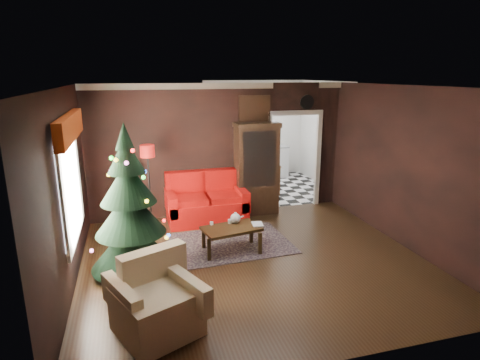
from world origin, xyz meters
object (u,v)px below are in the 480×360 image
object	(u,v)px
coffee_table	(231,239)
armchair	(156,297)
wall_clock	(307,102)
floor_lamp	(150,189)
loveseat	(206,198)
teapot	(235,218)
curio_cabinet	(256,171)
christmas_tree	(130,208)
kitchen_table	(263,178)

from	to	relation	value
coffee_table	armchair	bearing A→B (deg)	-125.97
wall_clock	floor_lamp	bearing A→B (deg)	-170.11
loveseat	teapot	bearing A→B (deg)	-80.15
curio_cabinet	floor_lamp	bearing A→B (deg)	-169.40
christmas_tree	coffee_table	distance (m)	1.86
loveseat	armchair	xyz separation A→B (m)	(-1.28, -3.51, -0.04)
armchair	teapot	xyz separation A→B (m)	(1.52, 2.10, 0.08)
coffee_table	teapot	distance (m)	0.38
kitchen_table	floor_lamp	bearing A→B (deg)	-147.72
loveseat	coffee_table	bearing A→B (deg)	-85.58
curio_cabinet	floor_lamp	distance (m)	2.34
loveseat	kitchen_table	size ratio (longest dim) A/B	2.27
christmas_tree	wall_clock	size ratio (longest dim) A/B	7.47
curio_cabinet	kitchen_table	bearing A→B (deg)	65.56
loveseat	kitchen_table	bearing A→B (deg)	42.51
loveseat	christmas_tree	size ratio (longest dim) A/B	0.71
loveseat	floor_lamp	size ratio (longest dim) A/B	0.98
armchair	kitchen_table	size ratio (longest dim) A/B	1.23
armchair	coffee_table	size ratio (longest dim) A/B	0.96
curio_cabinet	kitchen_table	world-z (taller)	curio_cabinet
loveseat	coffee_table	distance (m)	1.61
curio_cabinet	christmas_tree	size ratio (longest dim) A/B	0.79
coffee_table	teapot	world-z (taller)	teapot
curio_cabinet	teapot	xyz separation A→B (m)	(-0.91, -1.63, -0.41)
armchair	coffee_table	xyz separation A→B (m)	(1.40, 1.93, -0.23)
coffee_table	kitchen_table	size ratio (longest dim) A/B	1.27
curio_cabinet	armchair	world-z (taller)	curio_cabinet
wall_clock	coffee_table	bearing A→B (deg)	-138.33
curio_cabinet	loveseat	bearing A→B (deg)	-169.17
wall_clock	kitchen_table	world-z (taller)	wall_clock
christmas_tree	wall_clock	world-z (taller)	wall_clock
christmas_tree	kitchen_table	xyz separation A→B (m)	(3.32, 3.55, -0.68)
wall_clock	kitchen_table	bearing A→B (deg)	113.75
floor_lamp	teapot	distance (m)	1.86
christmas_tree	teapot	distance (m)	1.90
wall_clock	kitchen_table	distance (m)	2.43
coffee_table	christmas_tree	bearing A→B (deg)	-169.04
curio_cabinet	coffee_table	size ratio (longest dim) A/B	1.99
christmas_tree	loveseat	bearing A→B (deg)	51.39
curio_cabinet	wall_clock	xyz separation A→B (m)	(1.20, 0.18, 1.43)
armchair	coffee_table	world-z (taller)	armchair
armchair	teapot	world-z (taller)	armchair
kitchen_table	curio_cabinet	bearing A→B (deg)	-114.44
teapot	wall_clock	bearing A→B (deg)	40.67
teapot	christmas_tree	bearing A→B (deg)	-164.43
coffee_table	wall_clock	world-z (taller)	wall_clock
curio_cabinet	wall_clock	distance (m)	1.88
floor_lamp	teapot	size ratio (longest dim) A/B	8.47
christmas_tree	armchair	xyz separation A→B (m)	(0.24, -1.61, -0.59)
christmas_tree	wall_clock	distance (m)	4.69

